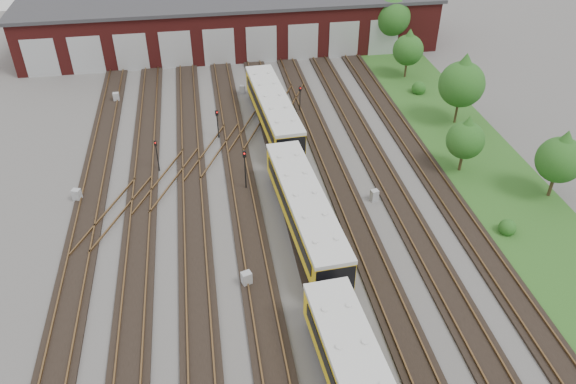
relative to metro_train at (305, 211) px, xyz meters
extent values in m
plane|color=#484543|center=(-2.00, -1.61, -1.90)|extent=(120.00, 120.00, 0.00)
cube|color=black|center=(-16.00, -1.61, -1.81)|extent=(2.40, 70.00, 0.18)
cube|color=brown|center=(-16.72, -1.61, -1.65)|extent=(0.10, 70.00, 0.15)
cube|color=brown|center=(-15.28, -1.61, -1.65)|extent=(0.10, 70.00, 0.15)
cube|color=black|center=(-12.00, -1.61, -1.81)|extent=(2.40, 70.00, 0.18)
cube|color=brown|center=(-12.72, -1.61, -1.65)|extent=(0.10, 70.00, 0.15)
cube|color=brown|center=(-11.28, -1.61, -1.65)|extent=(0.10, 70.00, 0.15)
cube|color=black|center=(-8.00, -1.61, -1.81)|extent=(2.40, 70.00, 0.18)
cube|color=brown|center=(-8.72, -1.61, -1.65)|extent=(0.10, 70.00, 0.15)
cube|color=brown|center=(-7.28, -1.61, -1.65)|extent=(0.10, 70.00, 0.15)
cube|color=black|center=(-4.00, -1.61, -1.81)|extent=(2.40, 70.00, 0.18)
cube|color=brown|center=(-4.72, -1.61, -1.65)|extent=(0.10, 70.00, 0.15)
cube|color=brown|center=(-3.28, -1.61, -1.65)|extent=(0.10, 70.00, 0.15)
cube|color=black|center=(0.00, -1.61, -1.81)|extent=(2.40, 70.00, 0.18)
cube|color=brown|center=(-0.72, -1.61, -1.65)|extent=(0.10, 70.00, 0.15)
cube|color=brown|center=(0.72, -1.61, -1.65)|extent=(0.10, 70.00, 0.15)
cube|color=black|center=(4.00, -1.61, -1.81)|extent=(2.40, 70.00, 0.18)
cube|color=brown|center=(3.28, -1.61, -1.65)|extent=(0.10, 70.00, 0.15)
cube|color=brown|center=(4.72, -1.61, -1.65)|extent=(0.10, 70.00, 0.15)
cube|color=black|center=(8.00, -1.61, -1.81)|extent=(2.40, 70.00, 0.18)
cube|color=brown|center=(7.28, -1.61, -1.65)|extent=(0.10, 70.00, 0.15)
cube|color=brown|center=(8.72, -1.61, -1.65)|extent=(0.10, 70.00, 0.15)
cube|color=black|center=(12.00, -1.61, -1.81)|extent=(2.40, 70.00, 0.18)
cube|color=brown|center=(11.28, -1.61, -1.65)|extent=(0.10, 70.00, 0.15)
cube|color=brown|center=(12.72, -1.61, -1.65)|extent=(0.10, 70.00, 0.15)
cube|color=brown|center=(-10.00, 8.39, -1.65)|extent=(5.40, 9.62, 0.15)
cube|color=brown|center=(-6.00, 12.39, -1.65)|extent=(5.40, 9.62, 0.15)
cube|color=brown|center=(-2.00, 16.39, -1.65)|extent=(5.40, 9.62, 0.15)
cube|color=brown|center=(-14.00, 4.39, -1.65)|extent=(5.40, 9.62, 0.15)
cube|color=brown|center=(2.00, 20.39, -1.65)|extent=(5.40, 9.62, 0.15)
cube|color=#541615|center=(-2.00, 38.39, 1.10)|extent=(50.00, 12.00, 6.00)
cube|color=#AAAEB0|center=(-24.00, 32.37, 0.30)|extent=(3.60, 0.12, 4.40)
cube|color=#AAAEB0|center=(-19.00, 32.37, 0.30)|extent=(3.60, 0.12, 4.40)
cube|color=#AAAEB0|center=(-14.00, 32.37, 0.30)|extent=(3.60, 0.12, 4.40)
cube|color=#AAAEB0|center=(-9.00, 32.37, 0.30)|extent=(3.60, 0.12, 4.40)
cube|color=#AAAEB0|center=(-4.00, 32.37, 0.30)|extent=(3.60, 0.12, 4.40)
cube|color=#AAAEB0|center=(1.00, 32.37, 0.30)|extent=(3.60, 0.12, 4.40)
cube|color=#AAAEB0|center=(6.00, 32.37, 0.30)|extent=(3.60, 0.12, 4.40)
cube|color=#AAAEB0|center=(11.00, 32.37, 0.30)|extent=(3.60, 0.12, 4.40)
cube|color=#AAAEB0|center=(16.00, 32.37, 0.30)|extent=(3.60, 0.12, 4.40)
cube|color=#26531B|center=(17.00, 8.39, -1.88)|extent=(8.00, 55.00, 0.05)
cube|color=black|center=(0.00, 0.00, -1.28)|extent=(3.22, 14.97, 0.59)
cube|color=#EFAF0C|center=(0.00, 0.00, 0.11)|extent=(3.52, 14.98, 2.18)
cube|color=silver|center=(0.00, 0.00, 1.35)|extent=(3.61, 14.99, 0.30)
cube|color=black|center=(-1.30, -0.08, 0.36)|extent=(0.89, 13.05, 0.84)
cube|color=black|center=(1.30, 0.08, 0.36)|extent=(0.89, 13.05, 0.84)
cube|color=black|center=(0.00, 16.00, -1.28)|extent=(3.22, 14.97, 0.59)
cube|color=#EFAF0C|center=(0.00, 16.00, 0.11)|extent=(3.52, 14.98, 2.18)
cube|color=silver|center=(0.00, 16.00, 1.35)|extent=(3.61, 14.99, 0.30)
cube|color=black|center=(-1.30, 15.92, 0.36)|extent=(0.89, 13.05, 0.84)
cube|color=black|center=(1.30, 16.08, 0.36)|extent=(0.89, 13.05, 0.84)
cylinder|color=black|center=(-10.71, 10.12, -0.66)|extent=(0.09, 0.09, 2.49)
cube|color=black|center=(-10.71, 10.12, 0.82)|extent=(0.25, 0.17, 0.46)
sphere|color=red|center=(-10.71, 10.02, 0.91)|extent=(0.11, 0.11, 0.11)
cylinder|color=black|center=(-5.34, 15.03, -0.74)|extent=(0.10, 0.10, 2.33)
cube|color=black|center=(-5.34, 15.03, 0.68)|extent=(0.28, 0.22, 0.50)
sphere|color=red|center=(-5.34, 14.93, 0.78)|extent=(0.12, 0.12, 0.12)
cylinder|color=black|center=(3.15, 18.95, -0.76)|extent=(0.10, 0.10, 2.29)
cube|color=black|center=(3.15, 18.95, 0.63)|extent=(0.25, 0.16, 0.49)
sphere|color=red|center=(3.15, 18.85, 0.73)|extent=(0.12, 0.12, 0.12)
cylinder|color=black|center=(-3.68, 6.14, -0.35)|extent=(0.11, 0.11, 3.10)
cube|color=black|center=(-3.68, 6.14, 1.47)|extent=(0.28, 0.18, 0.54)
sphere|color=red|center=(-3.68, 6.03, 1.58)|extent=(0.13, 0.13, 0.13)
cube|color=#9D9FA2|center=(-17.00, 6.80, -1.38)|extent=(0.77, 0.71, 1.04)
cube|color=#9D9FA2|center=(-15.38, 24.38, -1.40)|extent=(0.60, 0.50, 1.00)
cube|color=#9D9FA2|center=(-4.77, -4.76, -1.38)|extent=(0.76, 0.70, 1.05)
cube|color=#9D9FA2|center=(-2.18, 24.28, -1.47)|extent=(0.62, 0.56, 0.86)
cube|color=#9D9FA2|center=(6.18, 2.95, -1.42)|extent=(0.67, 0.60, 0.96)
cylinder|color=#372C18|center=(17.10, 33.39, -0.72)|extent=(0.26, 0.26, 2.36)
sphere|color=#194714|center=(17.10, 33.39, 2.43)|extent=(4.60, 4.60, 4.60)
cone|color=#194714|center=(17.10, 33.39, 4.07)|extent=(3.94, 3.94, 3.28)
cylinder|color=#372C18|center=(16.54, 25.45, -1.03)|extent=(0.24, 0.24, 1.74)
sphere|color=#194714|center=(16.54, 25.45, 1.29)|extent=(3.39, 3.39, 3.39)
cone|color=#194714|center=(16.54, 25.45, 2.50)|extent=(2.91, 2.91, 2.42)
cylinder|color=#372C18|center=(17.72, 14.15, -0.79)|extent=(0.24, 0.24, 2.22)
sphere|color=#194714|center=(17.72, 14.15, 2.17)|extent=(4.32, 4.32, 4.32)
cone|color=#194714|center=(17.72, 14.15, 3.71)|extent=(3.70, 3.70, 3.09)
cylinder|color=#372C18|center=(14.66, 5.96, -1.09)|extent=(0.25, 0.25, 1.62)
sphere|color=#194714|center=(14.66, 5.96, 1.08)|extent=(3.16, 3.16, 3.16)
cone|color=#194714|center=(14.66, 5.96, 2.20)|extent=(2.71, 2.71, 2.26)
cylinder|color=#372C18|center=(20.17, 1.23, -0.98)|extent=(0.27, 0.27, 1.85)
sphere|color=#194714|center=(20.17, 1.23, 1.49)|extent=(3.60, 3.60, 3.60)
cone|color=#194714|center=(20.17, 1.23, 2.78)|extent=(3.09, 3.09, 2.57)
sphere|color=#194714|center=(14.62, -2.54, -1.26)|extent=(1.28, 1.28, 1.28)
sphere|color=#194714|center=(16.59, 21.17, -1.15)|extent=(1.51, 1.51, 1.51)
sphere|color=#194714|center=(19.76, 31.39, -1.07)|extent=(1.66, 1.66, 1.66)
camera|label=1|loc=(-6.49, -31.40, 24.39)|focal=35.00mm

